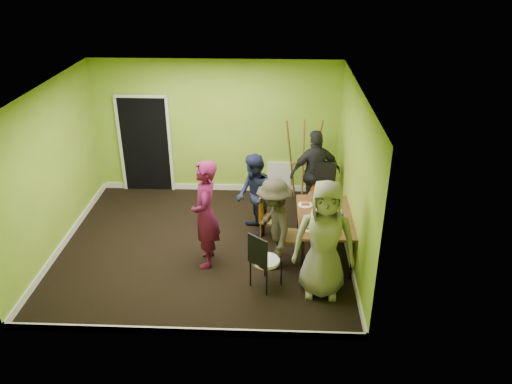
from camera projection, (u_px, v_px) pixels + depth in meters
ground at (205, 246)px, 8.81m from camera, size 5.00×5.00×0.00m
room_walls at (201, 195)px, 8.41m from camera, size 5.04×4.54×2.82m
dining_table at (325, 218)px, 8.28m from camera, size 0.90×1.50×0.75m
chair_left_far at (267, 215)px, 8.79m from camera, size 0.44×0.43×0.89m
chair_left_near at (287, 230)px, 8.14m from camera, size 0.49×0.49×1.05m
chair_back_end at (322, 179)px, 9.38m from camera, size 0.60×0.66×1.14m
chair_front_end at (322, 257)px, 7.63m from camera, size 0.36×0.37×0.86m
chair_bentwood at (263, 259)px, 7.51m from camera, size 0.53×0.53×0.96m
easel at (303, 162)px, 9.89m from camera, size 0.72×0.68×1.81m
plate_near_left at (305, 205)px, 8.58m from camera, size 0.25×0.25×0.01m
plate_near_right at (309, 228)px, 7.87m from camera, size 0.24×0.24×0.01m
plate_far_back at (322, 200)px, 8.73m from camera, size 0.23×0.23×0.01m
plate_far_front at (323, 233)px, 7.75m from camera, size 0.22×0.22×0.01m
plate_wall_back at (335, 210)px, 8.42m from camera, size 0.24×0.24×0.01m
plate_wall_front at (342, 224)px, 8.00m from camera, size 0.23×0.23×0.01m
thermos at (319, 212)px, 8.16m from camera, size 0.08×0.08×0.21m
blue_bottle at (341, 219)px, 7.93m from camera, size 0.07×0.07×0.22m
orange_bottle at (324, 210)px, 8.36m from camera, size 0.04×0.04×0.07m
glass_mid at (318, 208)px, 8.37m from camera, size 0.06×0.06×0.10m
glass_back at (328, 203)px, 8.55m from camera, size 0.06×0.06×0.09m
glass_front at (333, 228)px, 7.81m from camera, size 0.07×0.07×0.10m
cup_a at (317, 217)px, 8.10m from camera, size 0.13×0.13×0.10m
cup_b at (330, 210)px, 8.34m from camera, size 0.10×0.10×0.09m
person_standing at (205, 214)px, 7.95m from camera, size 0.49×0.70×1.83m
person_left_far at (254, 196)px, 8.82m from camera, size 0.79×0.90×1.55m
person_left_near at (274, 224)px, 7.93m from camera, size 0.82×1.12×1.56m
person_back_end at (315, 173)px, 9.53m from camera, size 1.07×0.66×1.70m
person_front_end at (324, 240)px, 7.24m from camera, size 0.95×0.66×1.86m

